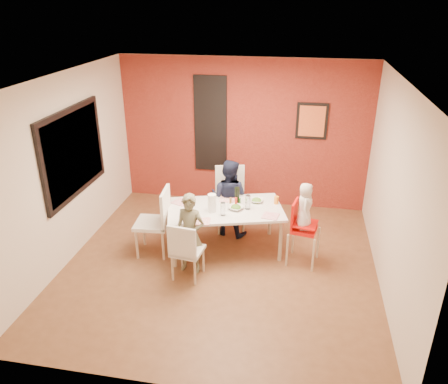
% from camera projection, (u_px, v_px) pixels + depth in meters
% --- Properties ---
extents(ground, '(4.50, 4.50, 0.00)m').
position_uv_depth(ground, '(220.00, 265.00, 6.46)').
color(ground, brown).
rests_on(ground, ground).
extents(ceiling, '(4.50, 4.50, 0.02)m').
position_uv_depth(ceiling, '(220.00, 79.00, 5.35)').
color(ceiling, white).
rests_on(ceiling, wall_back).
extents(wall_back, '(4.50, 0.02, 2.70)m').
position_uv_depth(wall_back, '(243.00, 134.00, 7.92)').
color(wall_back, beige).
rests_on(wall_back, ground).
extents(wall_front, '(4.50, 0.02, 2.70)m').
position_uv_depth(wall_front, '(172.00, 277.00, 3.89)').
color(wall_front, beige).
rests_on(wall_front, ground).
extents(wall_left, '(0.02, 4.50, 2.70)m').
position_uv_depth(wall_left, '(67.00, 170.00, 6.27)').
color(wall_left, beige).
rests_on(wall_left, ground).
extents(wall_right, '(0.02, 4.50, 2.70)m').
position_uv_depth(wall_right, '(394.00, 193.00, 5.53)').
color(wall_right, beige).
rests_on(wall_right, ground).
extents(brick_accent_wall, '(4.50, 0.02, 2.70)m').
position_uv_depth(brick_accent_wall, '(243.00, 134.00, 7.90)').
color(brick_accent_wall, maroon).
rests_on(brick_accent_wall, ground).
extents(picture_window_frame, '(0.05, 1.70, 1.30)m').
position_uv_depth(picture_window_frame, '(73.00, 152.00, 6.36)').
color(picture_window_frame, black).
rests_on(picture_window_frame, wall_left).
extents(picture_window_pane, '(0.02, 1.55, 1.15)m').
position_uv_depth(picture_window_pane, '(74.00, 152.00, 6.36)').
color(picture_window_pane, black).
rests_on(picture_window_pane, wall_left).
extents(glassblock_strip, '(0.55, 0.03, 1.70)m').
position_uv_depth(glassblock_strip, '(211.00, 124.00, 7.92)').
color(glassblock_strip, silver).
rests_on(glassblock_strip, wall_back).
extents(glassblock_surround, '(0.60, 0.03, 1.76)m').
position_uv_depth(glassblock_surround, '(211.00, 124.00, 7.92)').
color(glassblock_surround, black).
rests_on(glassblock_surround, wall_back).
extents(art_print_frame, '(0.54, 0.03, 0.64)m').
position_uv_depth(art_print_frame, '(312.00, 121.00, 7.56)').
color(art_print_frame, black).
rests_on(art_print_frame, wall_back).
extents(art_print_canvas, '(0.44, 0.01, 0.54)m').
position_uv_depth(art_print_canvas, '(312.00, 121.00, 7.55)').
color(art_print_canvas, orange).
rests_on(art_print_canvas, wall_back).
extents(dining_table, '(1.91, 1.39, 0.71)m').
position_uv_depth(dining_table, '(225.00, 212.00, 6.59)').
color(dining_table, silver).
rests_on(dining_table, ground).
extents(chair_near, '(0.45, 0.45, 0.88)m').
position_uv_depth(chair_near, '(185.00, 249.00, 5.94)').
color(chair_near, silver).
rests_on(chair_near, ground).
extents(chair_far, '(0.59, 0.59, 1.06)m').
position_uv_depth(chair_far, '(230.00, 194.00, 7.33)').
color(chair_far, beige).
rests_on(chair_far, ground).
extents(chair_left, '(0.53, 0.53, 1.06)m').
position_uv_depth(chair_left, '(158.00, 218.00, 6.53)').
color(chair_left, white).
rests_on(chair_left, ground).
extents(high_chair, '(0.48, 0.48, 0.98)m').
position_uv_depth(high_chair, '(301.00, 227.00, 6.31)').
color(high_chair, red).
rests_on(high_chair, ground).
extents(child_near, '(0.47, 0.34, 1.19)m').
position_uv_depth(child_near, '(190.00, 234.00, 6.10)').
color(child_near, '#5F5D44').
rests_on(child_near, ground).
extents(child_far, '(0.72, 0.62, 1.29)m').
position_uv_depth(child_far, '(229.00, 198.00, 7.07)').
color(child_far, black).
rests_on(child_far, ground).
extents(toddler, '(0.23, 0.34, 0.70)m').
position_uv_depth(toddler, '(305.00, 206.00, 6.16)').
color(toddler, beige).
rests_on(toddler, high_chair).
extents(plate_near_left, '(0.25, 0.25, 0.01)m').
position_uv_depth(plate_near_left, '(202.00, 221.00, 6.18)').
color(plate_near_left, white).
rests_on(plate_near_left, dining_table).
extents(plate_far_mid, '(0.25, 0.25, 0.01)m').
position_uv_depth(plate_far_mid, '(227.00, 199.00, 6.84)').
color(plate_far_mid, white).
rests_on(plate_far_mid, dining_table).
extents(plate_near_right, '(0.25, 0.25, 0.01)m').
position_uv_depth(plate_near_right, '(270.00, 216.00, 6.33)').
color(plate_near_right, white).
rests_on(plate_near_right, dining_table).
extents(plate_far_left, '(0.30, 0.30, 0.01)m').
position_uv_depth(plate_far_left, '(181.00, 202.00, 6.75)').
color(plate_far_left, white).
rests_on(plate_far_left, dining_table).
extents(salad_bowl_a, '(0.28, 0.28, 0.05)m').
position_uv_depth(salad_bowl_a, '(236.00, 208.00, 6.52)').
color(salad_bowl_a, white).
rests_on(salad_bowl_a, dining_table).
extents(salad_bowl_b, '(0.20, 0.20, 0.05)m').
position_uv_depth(salad_bowl_b, '(257.00, 201.00, 6.75)').
color(salad_bowl_b, white).
rests_on(salad_bowl_b, dining_table).
extents(wine_bottle, '(0.08, 0.08, 0.28)m').
position_uv_depth(wine_bottle, '(237.00, 196.00, 6.62)').
color(wine_bottle, black).
rests_on(wine_bottle, dining_table).
extents(wine_glass_a, '(0.07, 0.07, 0.20)m').
position_uv_depth(wine_glass_a, '(223.00, 209.00, 6.32)').
color(wine_glass_a, white).
rests_on(wine_glass_a, dining_table).
extents(wine_glass_b, '(0.08, 0.08, 0.22)m').
position_uv_depth(wine_glass_b, '(248.00, 202.00, 6.50)').
color(wine_glass_b, silver).
rests_on(wine_glass_b, dining_table).
extents(paper_towel_roll, '(0.12, 0.12, 0.28)m').
position_uv_depth(paper_towel_roll, '(212.00, 203.00, 6.41)').
color(paper_towel_roll, white).
rests_on(paper_towel_roll, dining_table).
extents(condiment_red, '(0.04, 0.04, 0.15)m').
position_uv_depth(condiment_red, '(236.00, 202.00, 6.58)').
color(condiment_red, red).
rests_on(condiment_red, dining_table).
extents(condiment_green, '(0.03, 0.03, 0.13)m').
position_uv_depth(condiment_green, '(240.00, 202.00, 6.62)').
color(condiment_green, '#2B6A23').
rests_on(condiment_green, dining_table).
extents(condiment_brown, '(0.03, 0.03, 0.13)m').
position_uv_depth(condiment_brown, '(231.00, 202.00, 6.62)').
color(condiment_brown, brown).
rests_on(condiment_brown, dining_table).
extents(sippy_cup, '(0.07, 0.07, 0.12)m').
position_uv_depth(sippy_cup, '(276.00, 200.00, 6.69)').
color(sippy_cup, orange).
rests_on(sippy_cup, dining_table).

